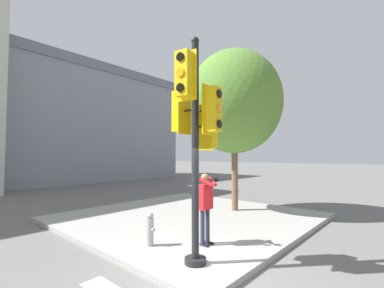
{
  "coord_description": "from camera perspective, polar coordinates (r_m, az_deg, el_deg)",
  "views": [
    {
      "loc": [
        -3.63,
        -3.0,
        2.34
      ],
      "look_at": [
        0.73,
        0.86,
        2.61
      ],
      "focal_mm": 24.0,
      "sensor_mm": 36.0,
      "label": 1
    }
  ],
  "objects": [
    {
      "name": "sidewalk_corner",
      "position": [
        9.91,
        -0.78,
        -15.91
      ],
      "size": [
        8.0,
        8.0,
        0.14
      ],
      "color": "#9E9B96",
      "rests_on": "ground_plane"
    },
    {
      "name": "person_photographer",
      "position": [
        6.58,
        2.99,
        -12.65
      ],
      "size": [
        0.5,
        0.53,
        1.76
      ],
      "color": "black",
      "rests_on": "sidewalk_corner"
    },
    {
      "name": "fire_hydrant",
      "position": [
        6.73,
        -9.33,
        -18.16
      ],
      "size": [
        0.19,
        0.25,
        0.81
      ],
      "color": "#99999E",
      "rests_on": "sidewalk_corner"
    },
    {
      "name": "traffic_signal_pole",
      "position": [
        5.38,
        0.93,
        4.54
      ],
      "size": [
        1.18,
        1.18,
        4.73
      ],
      "color": "black",
      "rests_on": "sidewalk_corner"
    },
    {
      "name": "building_right",
      "position": [
        27.55,
        -22.53,
        3.75
      ],
      "size": [
        17.14,
        8.4,
        10.61
      ],
      "color": "gray",
      "rests_on": "ground_plane"
    },
    {
      "name": "ground_plane",
      "position": [
        5.26,
        2.05,
        -29.12
      ],
      "size": [
        160.0,
        160.0,
        0.0
      ],
      "primitive_type": "plane",
      "color": "slate"
    },
    {
      "name": "street_tree",
      "position": [
        10.89,
        9.36,
        9.2
      ],
      "size": [
        3.88,
        3.88,
        6.57
      ],
      "color": "brown",
      "rests_on": "sidewalk_corner"
    }
  ]
}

